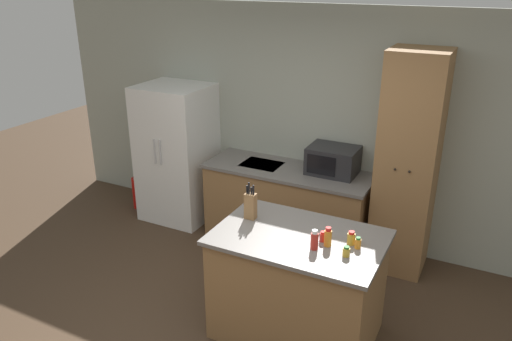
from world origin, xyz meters
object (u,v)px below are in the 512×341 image
object	(u,v)px
refrigerator	(177,153)
knife_block	(250,205)
fire_extinguisher	(137,192)
pantry_cabinet	(408,165)
spice_bottle_amber_oil	(314,240)
spice_bottle_orange_cap	(346,252)
spice_bottle_tall_dark	(328,237)
spice_bottle_short_red	(358,243)
spice_bottle_green_herb	(351,238)
microwave	(333,160)
spice_bottle_pale_salt	(323,237)

from	to	relation	value
refrigerator	knife_block	size ratio (longest dim) A/B	5.01
knife_block	fire_extinguisher	size ratio (longest dim) A/B	0.68
pantry_cabinet	spice_bottle_amber_oil	distance (m)	1.66
refrigerator	spice_bottle_orange_cap	distance (m)	3.01
knife_block	fire_extinguisher	bearing A→B (deg)	152.17
spice_bottle_tall_dark	spice_bottle_orange_cap	bearing A→B (deg)	-24.76
pantry_cabinet	knife_block	distance (m)	1.73
knife_block	spice_bottle_amber_oil	world-z (taller)	knife_block
spice_bottle_short_red	spice_bottle_green_herb	distance (m)	0.07
spice_bottle_tall_dark	spice_bottle_amber_oil	world-z (taller)	spice_bottle_amber_oil
refrigerator	knife_block	bearing A→B (deg)	-37.61
refrigerator	spice_bottle_green_herb	xyz separation A→B (m)	(2.58, -1.33, 0.16)
knife_block	fire_extinguisher	distance (m)	2.74
pantry_cabinet	spice_bottle_amber_oil	bearing A→B (deg)	-102.55
spice_bottle_short_red	spice_bottle_amber_oil	bearing A→B (deg)	-151.04
spice_bottle_amber_oil	fire_extinguisher	size ratio (longest dim) A/B	0.33
spice_bottle_tall_dark	spice_bottle_green_herb	xyz separation A→B (m)	(0.15, 0.11, -0.02)
microwave	spice_bottle_green_herb	world-z (taller)	microwave
microwave	knife_block	world-z (taller)	knife_block
knife_block	spice_bottle_orange_cap	distance (m)	0.94
refrigerator	microwave	bearing A→B (deg)	4.17
refrigerator	fire_extinguisher	distance (m)	0.88
spice_bottle_pale_salt	spice_bottle_orange_cap	xyz separation A→B (m)	(0.23, -0.13, -0.00)
spice_bottle_pale_salt	fire_extinguisher	world-z (taller)	spice_bottle_pale_salt
microwave	spice_bottle_short_red	xyz separation A→B (m)	(0.71, -1.51, -0.04)
pantry_cabinet	microwave	world-z (taller)	pantry_cabinet
spice_bottle_orange_cap	spice_bottle_amber_oil	bearing A→B (deg)	-177.49
microwave	spice_bottle_amber_oil	distance (m)	1.72
pantry_cabinet	spice_bottle_amber_oil	world-z (taller)	pantry_cabinet
spice_bottle_tall_dark	spice_bottle_green_herb	size ratio (longest dim) A/B	1.44
spice_bottle_orange_cap	spice_bottle_short_red	bearing A→B (deg)	73.69
spice_bottle_green_herb	spice_bottle_orange_cap	xyz separation A→B (m)	(0.02, -0.18, -0.01)
microwave	spice_bottle_amber_oil	world-z (taller)	microwave
spice_bottle_short_red	spice_bottle_pale_salt	bearing A→B (deg)	-175.11
refrigerator	spice_bottle_short_red	distance (m)	2.98
pantry_cabinet	spice_bottle_orange_cap	xyz separation A→B (m)	(-0.11, -1.61, -0.14)
spice_bottle_amber_oil	refrigerator	bearing A→B (deg)	146.97
spice_bottle_short_red	spice_bottle_pale_salt	size ratio (longest dim) A/B	1.10
spice_bottle_orange_cap	spice_bottle_tall_dark	bearing A→B (deg)	155.24
spice_bottle_short_red	fire_extinguisher	size ratio (longest dim) A/B	0.19
spice_bottle_orange_cap	fire_extinguisher	bearing A→B (deg)	155.97
spice_bottle_short_red	spice_bottle_tall_dark	bearing A→B (deg)	-161.89
knife_block	spice_bottle_orange_cap	bearing A→B (deg)	-13.41
knife_block	spice_bottle_pale_salt	size ratio (longest dim) A/B	3.95
knife_block	spice_bottle_orange_cap	xyz separation A→B (m)	(0.91, -0.22, -0.08)
spice_bottle_green_herb	spice_bottle_orange_cap	bearing A→B (deg)	-83.88
pantry_cabinet	spice_bottle_green_herb	xyz separation A→B (m)	(-0.13, -1.42, -0.13)
refrigerator	fire_extinguisher	world-z (taller)	refrigerator
spice_bottle_pale_salt	spice_bottle_orange_cap	size ratio (longest dim) A/B	1.04
pantry_cabinet	spice_bottle_pale_salt	bearing A→B (deg)	-103.06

